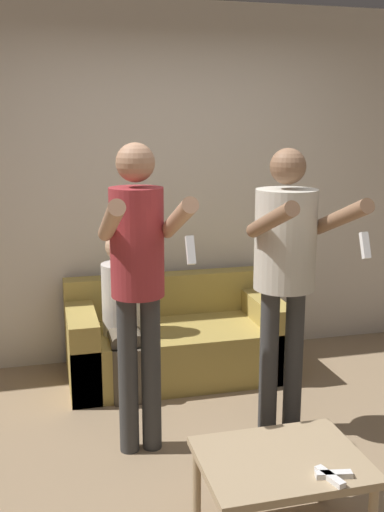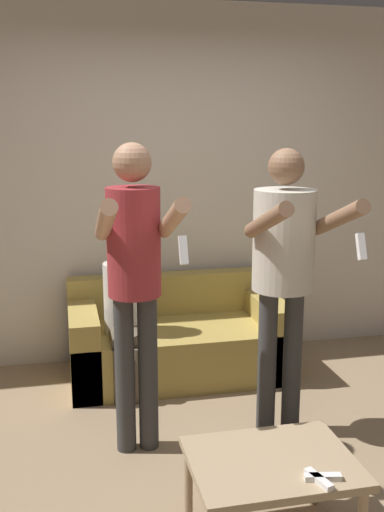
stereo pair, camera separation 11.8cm
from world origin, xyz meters
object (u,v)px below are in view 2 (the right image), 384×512
coffee_table (271,469)px  remote_far (323,477)px  person_standing_left (135,268)px  couch (177,341)px  person_seated (124,306)px  person_standing_right (284,259)px  remote_near (319,479)px

coffee_table → remote_far: (0.15, -0.19, 0.06)m
person_standing_left → couch: bearing=67.4°
person_standing_left → person_seated: person_standing_left is taller
person_standing_left → person_standing_right: size_ratio=1.02×
coffee_table → remote_far: size_ratio=4.61×
couch → person_standing_left: 1.37m
person_standing_left → person_seated: (0.03, 0.86, -0.48)m
remote_near → person_standing_right: bearing=77.0°
person_seated → person_standing_left: bearing=-91.7°
remote_far → coffee_table: bearing=128.7°
coffee_table → couch: bearing=91.2°
person_standing_left → remote_far: person_standing_left is taller
person_standing_left → coffee_table: bearing=-63.0°
person_standing_right → couch: bearing=112.7°
coffee_table → remote_near: remote_near is taller
person_standing_right → remote_far: 1.30m
remote_far → couch: bearing=95.1°
couch → person_standing_right: bearing=-67.3°
person_standing_left → remote_near: 1.41m
couch → person_standing_left: (-0.42, -1.01, 0.82)m
remote_near → person_standing_left: bearing=118.1°
remote_near → remote_far: 0.02m
person_seated → remote_near: (0.57, -1.97, -0.16)m
person_standing_left → person_standing_right: 0.85m
person_standing_right → coffee_table: 1.22m
person_standing_right → person_seated: (-0.82, 0.86, -0.48)m
coffee_table → remote_near: bearing=-57.1°
person_standing_right → remote_far: size_ratio=10.99×
person_standing_left → remote_far: (0.61, -1.09, -0.64)m
remote_far → remote_near: bearing=-155.8°
coffee_table → remote_near: 0.24m
couch → person_standing_right: size_ratio=0.92×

